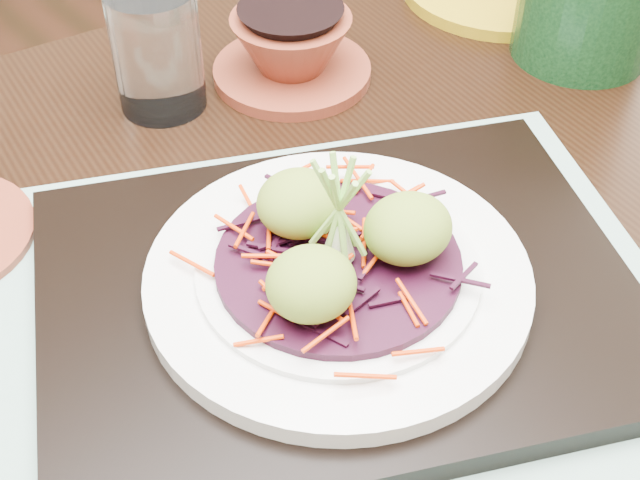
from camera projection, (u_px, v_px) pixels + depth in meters
dining_table at (341, 350)px, 0.75m from camera, size 1.37×1.01×0.80m
placemat at (337, 305)px, 0.64m from camera, size 0.59×0.54×0.00m
serving_tray at (338, 294)px, 0.63m from camera, size 0.51×0.46×0.02m
white_plate at (338, 276)px, 0.62m from camera, size 0.27×0.27×0.02m
cabbage_bed at (338, 262)px, 0.61m from camera, size 0.17×0.17×0.01m
carrot_julienne at (338, 254)px, 0.60m from camera, size 0.21×0.21×0.01m
guacamole_scoops at (339, 237)px, 0.59m from camera, size 0.15×0.13×0.05m
scallion_garnish at (339, 214)px, 0.58m from camera, size 0.06×0.06×0.09m
water_glass at (157, 50)px, 0.79m from camera, size 0.10×0.10×0.11m
terracotta_bowl_set at (292, 51)px, 0.84m from camera, size 0.20×0.20×0.06m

